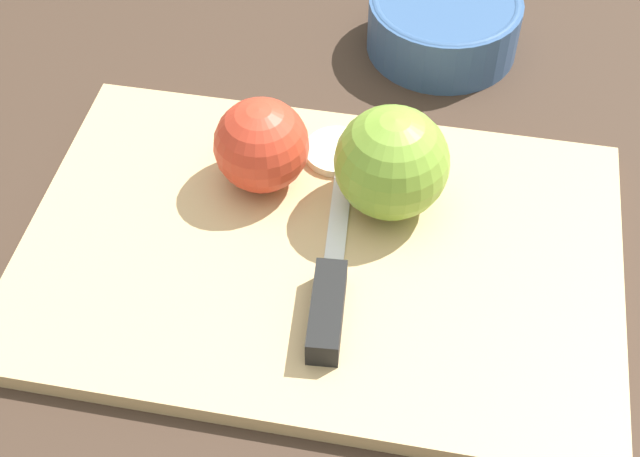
% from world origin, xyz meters
% --- Properties ---
extents(ground_plane, '(4.00, 4.00, 0.00)m').
position_xyz_m(ground_plane, '(0.00, 0.00, 0.00)').
color(ground_plane, '#38281E').
extents(cutting_board, '(0.46, 0.35, 0.01)m').
position_xyz_m(cutting_board, '(0.00, 0.00, 0.01)').
color(cutting_board, tan).
rests_on(cutting_board, ground_plane).
extents(apple_half_left, '(0.07, 0.07, 0.07)m').
position_xyz_m(apple_half_left, '(-0.06, 0.05, 0.05)').
color(apple_half_left, red).
rests_on(apple_half_left, cutting_board).
extents(apple_half_right, '(0.08, 0.08, 0.08)m').
position_xyz_m(apple_half_right, '(0.03, 0.06, 0.06)').
color(apple_half_right, olive).
rests_on(apple_half_right, cutting_board).
extents(knife, '(0.06, 0.17, 0.02)m').
position_xyz_m(knife, '(0.02, -0.05, 0.02)').
color(knife, silver).
rests_on(knife, cutting_board).
extents(apple_slice, '(0.05, 0.05, 0.01)m').
position_xyz_m(apple_slice, '(-0.02, 0.09, 0.02)').
color(apple_slice, beige).
rests_on(apple_slice, cutting_board).
extents(bowl, '(0.13, 0.13, 0.05)m').
position_xyz_m(bowl, '(0.02, 0.27, 0.03)').
color(bowl, '#33517F').
rests_on(bowl, ground_plane).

